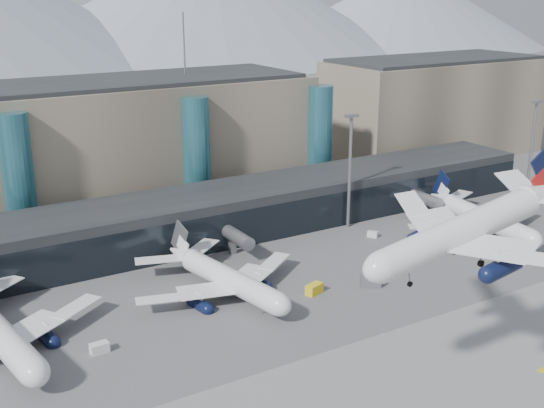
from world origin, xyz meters
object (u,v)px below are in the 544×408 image
Objects in this scene: lightmast_mid at (350,165)px; veh_a at (99,348)px; jet_parked_right at (476,210)px; veh_g at (373,234)px; hero_jet at (480,217)px; jet_parked_mid at (219,268)px; veh_h at (314,289)px; veh_b at (205,267)px; veh_c at (371,281)px; lightmast_right at (532,146)px; veh_e at (507,227)px.

veh_a is at bearing -158.46° from lightmast_mid.
jet_parked_right is 16.84× the size of veh_g.
hero_jet is 50.78m from jet_parked_mid.
veh_h is at bearing -136.35° from lightmast_mid.
lightmast_mid reaches higher than veh_g.
veh_c is at bearing -150.30° from veh_b.
veh_g is (-49.53, -0.26, -13.78)m from lightmast_right.
veh_a is at bearing -171.23° from lightmast_right.
veh_a is (-39.81, 34.06, -23.46)m from hero_jet.
veh_c is (24.42, -12.39, -3.27)m from jet_parked_mid.
veh_g is at bearing 64.85° from hero_jet.
veh_c is at bearing 74.92° from hero_jet.
veh_h is (12.08, -19.21, 0.24)m from veh_b.
hero_jet is 15.96× the size of veh_g.
lightmast_mid is 29.98m from jet_parked_right.
veh_c is at bearing -73.01° from veh_g.
veh_g is (16.48, 19.72, -0.38)m from veh_c.
veh_g is (40.90, 7.34, -3.65)m from jet_parked_mid.
veh_a is at bearing 102.26° from jet_parked_mid.
jet_parked_mid is 63.70m from jet_parked_right.
lightmast_right is at bearing 57.16° from veh_g.
lightmast_mid is at bearing 143.23° from veh_e.
veh_a is 0.75× the size of veh_c.
lightmast_right is at bearing -5.53° from veh_h.
lightmast_mid reaches higher than veh_a.
lightmast_mid is at bearing -78.89° from jet_parked_mid.
jet_parked_mid reaches higher than veh_a.
veh_e is (28.29, -20.77, -13.49)m from lightmast_mid.
hero_jet is at bearing -74.37° from veh_c.
lightmast_mid is at bearing 68.50° from hero_jet.
lightmast_mid is 41.46m from veh_b.
veh_h reaches higher than veh_g.
jet_parked_right is at bearing 4.20° from veh_a.
veh_g is (-27.82, 12.51, -0.29)m from veh_e.
jet_parked_right is (48.85, 43.77, -19.73)m from hero_jet.
jet_parked_mid reaches higher than veh_c.
jet_parked_mid reaches higher than veh_h.
veh_e is (53.87, 39.10, -23.30)m from hero_jet.
lightmast_right reaches higher than veh_b.
veh_a is 1.20× the size of veh_b.
lightmast_mid is at bearing 62.44° from jet_parked_right.
jet_parked_mid is at bearing -158.91° from lightmast_mid.
veh_a reaches higher than veh_g.
lightmast_right is 92.19m from hero_jet.
lightmast_mid is 11.75× the size of veh_g.
lightmast_mid is 50.64m from lightmast_right.
veh_b is at bearing 167.17° from veh_e.
lightmast_mid is 6.98× the size of veh_c.
lightmast_mid reaches higher than jet_parked_right.
jet_parked_mid is at bearing 152.97° from veh_b.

